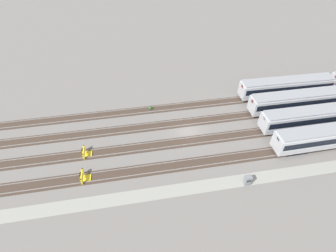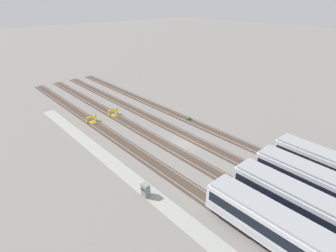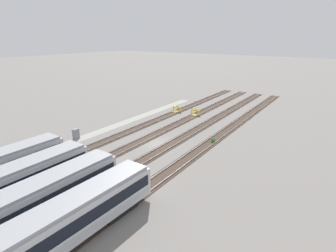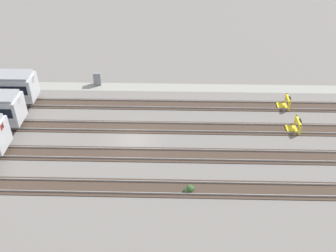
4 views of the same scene
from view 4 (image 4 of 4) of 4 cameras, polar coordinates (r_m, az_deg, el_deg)
ground_plane at (r=39.34m, az=-4.93°, el=-2.09°), size 400.00×400.00×0.00m
service_walkway at (r=48.46m, az=-3.69°, el=5.64°), size 54.00×2.00×0.01m
rail_track_nearest at (r=44.93m, az=-4.10°, el=3.16°), size 90.00×2.23×0.21m
rail_track_near_inner at (r=41.15m, az=-4.63°, el=-0.15°), size 90.00×2.24×0.21m
rail_track_middle at (r=37.54m, az=-5.27°, el=-4.10°), size 90.00×2.24×0.21m
rail_track_far_inner at (r=34.15m, az=-6.04°, el=-8.87°), size 90.00×2.23×0.21m
bumper_stop_nearest_track at (r=46.15m, az=16.64°, el=3.27°), size 1.36×2.01×1.22m
bumper_stop_near_inner_track at (r=42.48m, az=17.97°, el=0.06°), size 1.35×2.00×1.22m
electrical_cabinet at (r=49.42m, az=-10.20°, el=6.81°), size 0.90×0.73×1.60m
weed_clump at (r=33.61m, az=3.14°, el=-9.10°), size 0.92×0.70×0.64m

